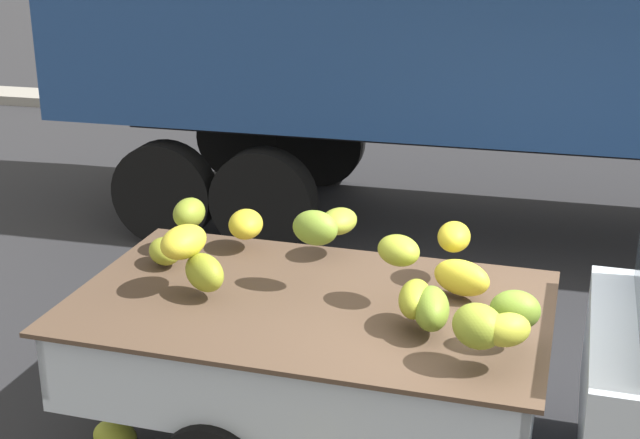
{
  "coord_description": "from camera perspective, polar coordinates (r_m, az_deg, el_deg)",
  "views": [
    {
      "loc": [
        -0.08,
        -5.04,
        3.48
      ],
      "look_at": [
        -1.51,
        0.57,
        1.39
      ],
      "focal_mm": 50.83,
      "sensor_mm": 36.0,
      "label": 1
    }
  ],
  "objects": [
    {
      "name": "curb_strip",
      "position": [
        14.49,
        14.26,
        5.65
      ],
      "size": [
        80.0,
        0.8,
        0.16
      ],
      "primitive_type": "cube",
      "color": "gray",
      "rests_on": "ground"
    },
    {
      "name": "fallen_banana_bunch_near_tailgate",
      "position": [
        6.29,
        -12.78,
        -13.17
      ],
      "size": [
        0.36,
        0.31,
        0.21
      ],
      "primitive_type": "ellipsoid",
      "rotation": [
        0.0,
        0.0,
        6.03
      ],
      "color": "#A1AA2F",
      "rests_on": "ground"
    }
  ]
}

